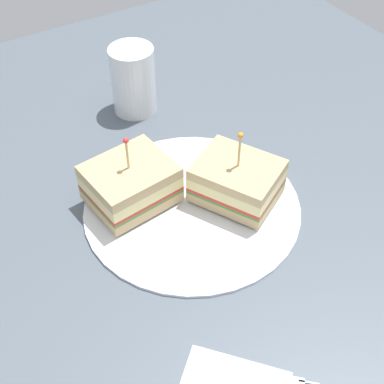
# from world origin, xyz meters

# --- Properties ---
(ground_plane) EXTENTS (1.07, 1.07, 0.02)m
(ground_plane) POSITION_xyz_m (0.00, 0.00, -0.01)
(ground_plane) COLOR #4C5660
(plate) EXTENTS (0.27, 0.27, 0.01)m
(plate) POSITION_xyz_m (0.00, 0.00, 0.00)
(plate) COLOR white
(plate) RESTS_ON ground_plane
(sandwich_half_front) EXTENTS (0.12, 0.13, 0.10)m
(sandwich_half_front) POSITION_xyz_m (0.06, -0.02, 0.03)
(sandwich_half_front) COLOR tan
(sandwich_half_front) RESTS_ON plate
(sandwich_half_back) EXTENTS (0.11, 0.10, 0.10)m
(sandwich_half_back) POSITION_xyz_m (-0.06, 0.05, 0.03)
(sandwich_half_back) COLOR tan
(sandwich_half_back) RESTS_ON plate
(drink_glass) EXTENTS (0.07, 0.07, 0.10)m
(drink_glass) POSITION_xyz_m (0.04, 0.23, 0.04)
(drink_glass) COLOR gold
(drink_glass) RESTS_ON ground_plane
(fork) EXTENTS (0.10, 0.09, 0.00)m
(fork) POSITION_xyz_m (-0.06, -0.24, 0.00)
(fork) COLOR silver
(fork) RESTS_ON ground_plane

